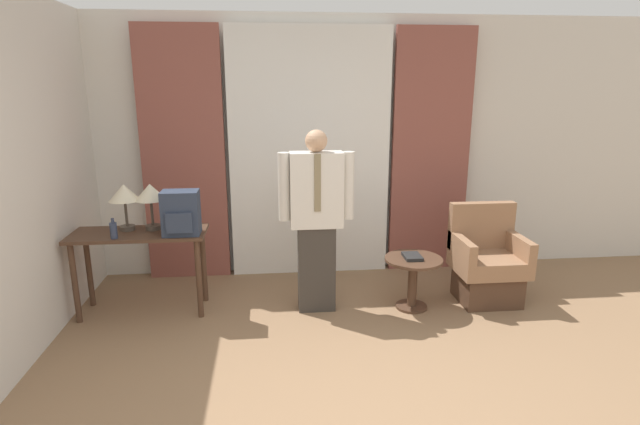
# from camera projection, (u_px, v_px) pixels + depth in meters

# --- Properties ---
(wall_back) EXTENTS (10.00, 0.06, 2.70)m
(wall_back) POSITION_uv_depth(u_px,v_px,m) (309.00, 148.00, 5.31)
(wall_back) COLOR silver
(wall_back) RESTS_ON ground_plane
(curtain_sheer_center) EXTENTS (1.67, 0.06, 2.58)m
(curtain_sheer_center) POSITION_uv_depth(u_px,v_px,m) (310.00, 155.00, 5.20)
(curtain_sheer_center) COLOR white
(curtain_sheer_center) RESTS_ON ground_plane
(curtain_drape_left) EXTENTS (0.84, 0.06, 2.58)m
(curtain_drape_left) POSITION_uv_depth(u_px,v_px,m) (183.00, 157.00, 5.07)
(curtain_drape_left) COLOR brown
(curtain_drape_left) RESTS_ON ground_plane
(curtain_drape_right) EXTENTS (0.84, 0.06, 2.58)m
(curtain_drape_right) POSITION_uv_depth(u_px,v_px,m) (430.00, 153.00, 5.32)
(curtain_drape_right) COLOR brown
(curtain_drape_right) RESTS_ON ground_plane
(desk) EXTENTS (1.16, 0.47, 0.75)m
(desk) POSITION_uv_depth(u_px,v_px,m) (140.00, 246.00, 4.41)
(desk) COLOR #4C3323
(desk) RESTS_ON ground_plane
(table_lamp_left) EXTENTS (0.27, 0.27, 0.41)m
(table_lamp_left) POSITION_uv_depth(u_px,v_px,m) (124.00, 195.00, 4.36)
(table_lamp_left) COLOR #4C4238
(table_lamp_left) RESTS_ON desk
(table_lamp_right) EXTENTS (0.27, 0.27, 0.41)m
(table_lamp_right) POSITION_uv_depth(u_px,v_px,m) (150.00, 194.00, 4.38)
(table_lamp_right) COLOR #4C4238
(table_lamp_right) RESTS_ON desk
(bottle_near_edge) EXTENTS (0.06, 0.06, 0.18)m
(bottle_near_edge) POSITION_uv_depth(u_px,v_px,m) (114.00, 230.00, 4.18)
(bottle_near_edge) COLOR #2D3851
(bottle_near_edge) RESTS_ON desk
(backpack) EXTENTS (0.31, 0.24, 0.38)m
(backpack) POSITION_uv_depth(u_px,v_px,m) (181.00, 213.00, 4.26)
(backpack) COLOR #2D384C
(backpack) RESTS_ON desk
(person) EXTENTS (0.66, 0.22, 1.64)m
(person) POSITION_uv_depth(u_px,v_px,m) (316.00, 216.00, 4.39)
(person) COLOR #38332D
(person) RESTS_ON ground_plane
(armchair) EXTENTS (0.63, 0.55, 0.91)m
(armchair) POSITION_uv_depth(u_px,v_px,m) (487.00, 265.00, 4.71)
(armchair) COLOR #4C3323
(armchair) RESTS_ON ground_plane
(side_table) EXTENTS (0.52, 0.52, 0.49)m
(side_table) POSITION_uv_depth(u_px,v_px,m) (413.00, 274.00, 4.54)
(side_table) COLOR #4C3323
(side_table) RESTS_ON ground_plane
(book) EXTENTS (0.15, 0.21, 0.03)m
(book) POSITION_uv_depth(u_px,v_px,m) (412.00, 256.00, 4.50)
(book) COLOR black
(book) RESTS_ON side_table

